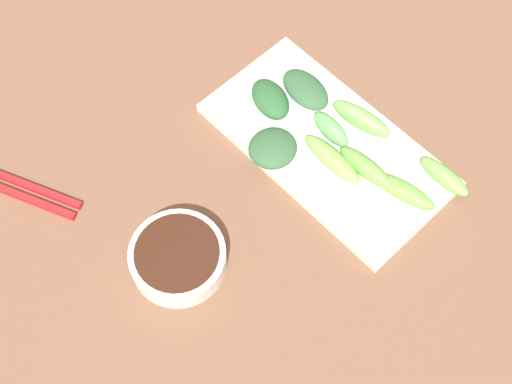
% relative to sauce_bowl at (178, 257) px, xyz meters
% --- Properties ---
extents(tabletop, '(2.10, 2.10, 0.02)m').
position_rel_sauce_bowl_xyz_m(tabletop, '(0.11, -0.03, -0.03)').
color(tabletop, brown).
rests_on(tabletop, ground).
extents(sauce_bowl, '(0.11, 0.11, 0.03)m').
position_rel_sauce_bowl_xyz_m(sauce_bowl, '(0.00, 0.00, 0.00)').
color(sauce_bowl, silver).
rests_on(sauce_bowl, tabletop).
extents(serving_plate, '(0.17, 0.32, 0.01)m').
position_rel_sauce_bowl_xyz_m(serving_plate, '(0.24, -0.01, -0.01)').
color(serving_plate, silver).
rests_on(serving_plate, tabletop).
extents(broccoli_leafy_0, '(0.05, 0.08, 0.02)m').
position_rel_sauce_bowl_xyz_m(broccoli_leafy_0, '(0.28, 0.06, 0.00)').
color(broccoli_leafy_0, '#2F5734').
rests_on(broccoli_leafy_0, serving_plate).
extents(broccoli_stalk_1, '(0.02, 0.07, 0.02)m').
position_rel_sauce_bowl_xyz_m(broccoli_stalk_1, '(0.31, -0.15, 0.00)').
color(broccoli_stalk_1, '#6FAA4D').
rests_on(broccoli_stalk_1, serving_plate).
extents(broccoli_stalk_2, '(0.04, 0.09, 0.02)m').
position_rel_sauce_bowl_xyz_m(broccoli_stalk_2, '(0.26, -0.13, 0.00)').
color(broccoli_stalk_2, '#66B941').
rests_on(broccoli_stalk_2, serving_plate).
extents(broccoli_stalk_3, '(0.03, 0.08, 0.03)m').
position_rel_sauce_bowl_xyz_m(broccoli_stalk_3, '(0.25, -0.07, 0.01)').
color(broccoli_stalk_3, '#63A343').
rests_on(broccoli_stalk_3, serving_plate).
extents(broccoli_stalk_4, '(0.04, 0.09, 0.03)m').
position_rel_sauce_bowl_xyz_m(broccoli_stalk_4, '(0.29, -0.02, 0.01)').
color(broccoli_stalk_4, '#6EB452').
rests_on(broccoli_stalk_4, serving_plate).
extents(broccoli_stalk_5, '(0.03, 0.06, 0.03)m').
position_rel_sauce_bowl_xyz_m(broccoli_stalk_5, '(0.25, -0.00, 0.01)').
color(broccoli_stalk_5, '#5DB15A').
rests_on(broccoli_stalk_5, serving_plate).
extents(broccoli_leafy_6, '(0.07, 0.07, 0.02)m').
position_rel_sauce_bowl_xyz_m(broccoli_leafy_6, '(0.18, 0.03, 0.00)').
color(broccoli_leafy_6, '#2F5633').
rests_on(broccoli_leafy_6, serving_plate).
extents(broccoli_leafy_7, '(0.06, 0.08, 0.03)m').
position_rel_sauce_bowl_xyz_m(broccoli_leafy_7, '(0.23, 0.08, 0.01)').
color(broccoli_leafy_7, '#27562C').
rests_on(broccoli_leafy_7, serving_plate).
extents(broccoli_stalk_8, '(0.03, 0.09, 0.02)m').
position_rel_sauce_bowl_xyz_m(broccoli_stalk_8, '(0.22, -0.03, 0.00)').
color(broccoli_stalk_8, '#75B44D').
rests_on(broccoli_stalk_8, serving_plate).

